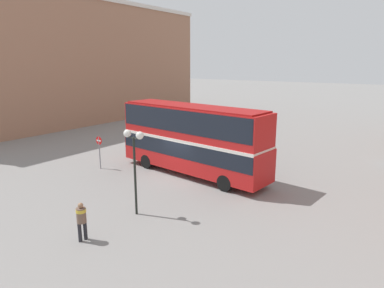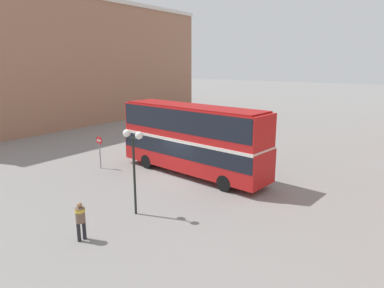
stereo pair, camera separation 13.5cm
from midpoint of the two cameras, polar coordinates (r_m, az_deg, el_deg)
ground_plane at (r=23.10m, az=-2.43°, el=-5.66°), size 240.00×240.00×0.00m
building_row_left at (r=48.55m, az=-19.22°, el=12.80°), size 11.33×38.23×15.25m
double_decker_bus at (r=23.14m, az=0.17°, el=1.39°), size 11.49×3.68×4.77m
pedestrian_foreground at (r=15.74m, az=-17.86°, el=-11.55°), size 0.47×0.47×1.75m
street_lamp_twin_globe at (r=16.96m, az=-9.53°, el=-0.78°), size 1.22×0.38×4.35m
no_entry_sign at (r=25.55m, az=-15.01°, el=-0.51°), size 0.60×0.08×2.39m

